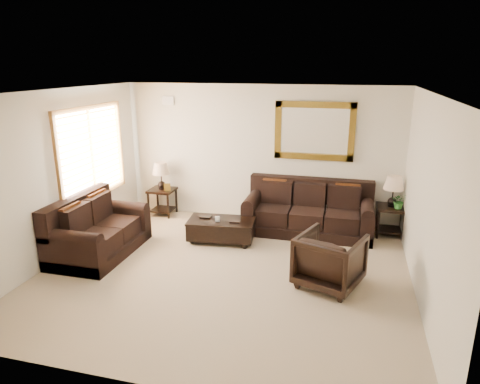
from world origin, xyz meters
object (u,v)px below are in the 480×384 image
(armchair, at_px, (330,258))
(sofa, at_px, (308,214))
(coffee_table, at_px, (221,228))
(loveseat, at_px, (96,233))
(end_table_right, at_px, (393,197))
(end_table_left, at_px, (162,181))

(armchair, bearing_deg, sofa, -55.65)
(coffee_table, height_order, armchair, armchair)
(loveseat, distance_m, coffee_table, 2.14)
(sofa, bearing_deg, coffee_table, -149.17)
(sofa, bearing_deg, armchair, -75.87)
(coffee_table, xyz_separation_m, armchair, (1.97, -1.15, 0.18))
(end_table_right, distance_m, coffee_table, 3.16)
(end_table_right, distance_m, armchair, 2.42)
(coffee_table, distance_m, armchair, 2.29)
(sofa, distance_m, loveseat, 3.83)
(sofa, xyz_separation_m, end_table_right, (1.49, 0.17, 0.39))
(armchair, bearing_deg, coffee_table, -10.18)
(end_table_left, height_order, armchair, end_table_left)
(sofa, distance_m, end_table_right, 1.55)
(sofa, relative_size, end_table_left, 2.10)
(loveseat, relative_size, end_table_left, 1.54)
(loveseat, xyz_separation_m, coffee_table, (1.88, 1.02, -0.11))
(sofa, height_order, loveseat, loveseat)
(sofa, distance_m, coffee_table, 1.70)
(sofa, height_order, coffee_table, sofa)
(end_table_right, xyz_separation_m, armchair, (-0.98, -2.19, -0.31))
(armchair, bearing_deg, end_table_right, -93.87)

